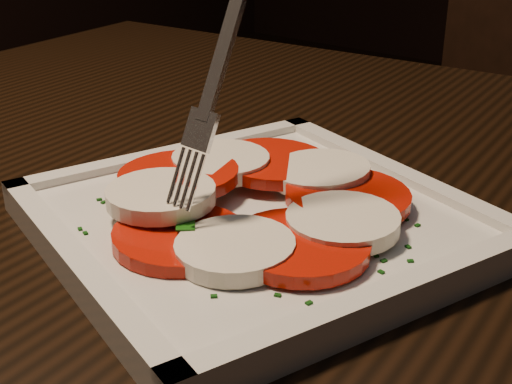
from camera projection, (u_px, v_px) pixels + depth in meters
The scene contains 4 objects.
table at pixel (367, 324), 0.54m from camera, with size 1.26×0.89×0.75m.
plate at pixel (256, 224), 0.46m from camera, with size 0.25×0.25×0.01m, color silver.
caprese_salad at pixel (256, 199), 0.45m from camera, with size 0.21×0.21×0.02m.
fork at pixel (238, 45), 0.41m from camera, with size 0.03×0.09×0.17m, color white, non-canonical shape.
Camera 1 is at (0.32, -0.64, 0.97)m, focal length 50.00 mm.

